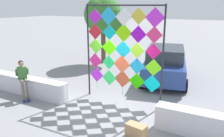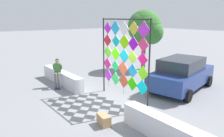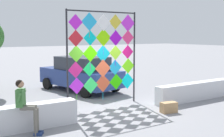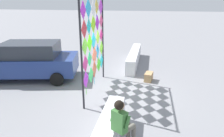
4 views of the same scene
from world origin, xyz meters
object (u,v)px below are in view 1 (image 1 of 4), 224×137
object	(u,v)px
kite_display_rack	(123,48)
cardboard_box_large	(136,131)
parked_car	(165,63)
tree_far_right	(105,16)
seated_vendor	(23,77)

from	to	relation	value
kite_display_rack	cardboard_box_large	size ratio (longest dim) A/B	6.36
cardboard_box_large	parked_car	bearing A→B (deg)	97.30
cardboard_box_large	tree_far_right	bearing A→B (deg)	125.44
kite_display_rack	seated_vendor	distance (m)	4.31
seated_vendor	tree_far_right	size ratio (longest dim) A/B	0.37
seated_vendor	cardboard_box_large	size ratio (longest dim) A/B	2.68
cardboard_box_large	tree_far_right	xyz separation A→B (m)	(-5.38, 7.55, 2.94)
kite_display_rack	cardboard_box_large	xyz separation A→B (m)	(1.51, -2.22, -2.03)
cardboard_box_large	tree_far_right	size ratio (longest dim) A/B	0.14
cardboard_box_large	tree_far_right	distance (m)	9.73
kite_display_rack	cardboard_box_large	world-z (taller)	kite_display_rack
seated_vendor	parked_car	bearing A→B (deg)	49.27
kite_display_rack	tree_far_right	distance (m)	6.65
parked_car	cardboard_box_large	world-z (taller)	parked_car
cardboard_box_large	seated_vendor	bearing A→B (deg)	174.62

